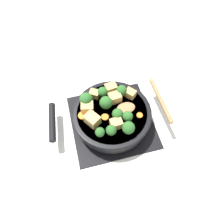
# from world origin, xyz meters

# --- Properties ---
(ground_plane) EXTENTS (2.40, 2.40, 0.00)m
(ground_plane) POSITION_xyz_m (0.00, 0.00, 0.00)
(ground_plane) COLOR white
(front_burner_grate) EXTENTS (0.31, 0.31, 0.03)m
(front_burner_grate) POSITION_xyz_m (0.00, 0.00, 0.01)
(front_burner_grate) COLOR black
(front_burner_grate) RESTS_ON ground_plane
(skillet_pan) EXTENTS (0.29, 0.38, 0.05)m
(skillet_pan) POSITION_xyz_m (-0.00, -0.00, 0.05)
(skillet_pan) COLOR black
(skillet_pan) RESTS_ON front_burner_grate
(wooden_spoon) EXTENTS (0.20, 0.18, 0.02)m
(wooden_spoon) POSITION_xyz_m (-0.00, 0.12, 0.08)
(wooden_spoon) COLOR #A87A4C
(wooden_spoon) RESTS_ON skillet_pan
(tofu_cube_center_large) EXTENTS (0.04, 0.05, 0.03)m
(tofu_cube_center_large) POSITION_xyz_m (-0.08, -0.05, 0.09)
(tofu_cube_center_large) COLOR tan
(tofu_cube_center_large) RESTS_ON skillet_pan
(tofu_cube_near_handle) EXTENTS (0.04, 0.05, 0.04)m
(tofu_cube_near_handle) POSITION_xyz_m (-0.05, 0.02, 0.09)
(tofu_cube_near_handle) COLOR tan
(tofu_cube_near_handle) RESTS_ON skillet_pan
(tofu_cube_east_chunk) EXTENTS (0.04, 0.05, 0.03)m
(tofu_cube_east_chunk) POSITION_xyz_m (-0.03, -0.08, 0.09)
(tofu_cube_east_chunk) COLOR tan
(tofu_cube_east_chunk) RESTS_ON skillet_pan
(tofu_cube_west_chunk) EXTENTS (0.06, 0.06, 0.04)m
(tofu_cube_west_chunk) POSITION_xyz_m (0.02, -0.08, 0.09)
(tofu_cube_west_chunk) COLOR tan
(tofu_cube_west_chunk) RESTS_ON skillet_pan
(tofu_cube_back_piece) EXTENTS (0.04, 0.04, 0.03)m
(tofu_cube_back_piece) POSITION_xyz_m (0.06, -0.00, 0.09)
(tofu_cube_back_piece) COLOR tan
(tofu_cube_back_piece) RESTS_ON skillet_pan
(tofu_cube_front_piece) EXTENTS (0.05, 0.05, 0.03)m
(tofu_cube_front_piece) POSITION_xyz_m (-0.05, 0.08, 0.09)
(tofu_cube_front_piece) COLOR tan
(tofu_cube_front_piece) RESTS_ON skillet_pan
(tofu_cube_mid_small) EXTENTS (0.04, 0.05, 0.03)m
(tofu_cube_mid_small) POSITION_xyz_m (-0.09, 0.02, 0.09)
(tofu_cube_mid_small) COLOR tan
(tofu_cube_mid_small) RESTS_ON skillet_pan
(broccoli_floret_near_spoon) EXTENTS (0.04, 0.04, 0.05)m
(broccoli_floret_near_spoon) POSITION_xyz_m (-0.07, 0.05, 0.10)
(broccoli_floret_near_spoon) COLOR #709956
(broccoli_floret_near_spoon) RESTS_ON skillet_pan
(broccoli_floret_center_top) EXTENTS (0.04, 0.04, 0.04)m
(broccoli_floret_center_top) POSITION_xyz_m (0.08, -0.02, 0.10)
(broccoli_floret_center_top) COLOR #709956
(broccoli_floret_center_top) RESTS_ON skillet_pan
(broccoli_floret_east_rim) EXTENTS (0.03, 0.03, 0.04)m
(broccoli_floret_east_rim) POSITION_xyz_m (0.08, -0.06, 0.10)
(broccoli_floret_east_rim) COLOR #709956
(broccoli_floret_east_rim) RESTS_ON skillet_pan
(broccoli_floret_west_rim) EXTENTS (0.04, 0.04, 0.04)m
(broccoli_floret_west_rim) POSITION_xyz_m (-0.08, -0.02, 0.10)
(broccoli_floret_west_rim) COLOR #709956
(broccoli_floret_west_rim) RESTS_ON skillet_pan
(broccoli_floret_north_edge) EXTENTS (0.04, 0.04, 0.04)m
(broccoli_floret_north_edge) POSITION_xyz_m (0.05, 0.04, 0.10)
(broccoli_floret_north_edge) COLOR #709956
(broccoli_floret_north_edge) RESTS_ON skillet_pan
(broccoli_floret_south_cluster) EXTENTS (0.04, 0.04, 0.05)m
(broccoli_floret_south_cluster) POSITION_xyz_m (0.03, 0.01, 0.10)
(broccoli_floret_south_cluster) COLOR #709956
(broccoli_floret_south_cluster) RESTS_ON skillet_pan
(broccoli_floret_mid_floret) EXTENTS (0.05, 0.05, 0.05)m
(broccoli_floret_mid_floret) POSITION_xyz_m (-0.03, -0.02, 0.10)
(broccoli_floret_mid_floret) COLOR #709956
(broccoli_floret_mid_floret) RESTS_ON skillet_pan
(broccoli_floret_small_inner) EXTENTS (0.05, 0.05, 0.05)m
(broccoli_floret_small_inner) POSITION_xyz_m (-0.06, -0.08, 0.10)
(broccoli_floret_small_inner) COLOR #709956
(broccoli_floret_small_inner) RESTS_ON skillet_pan
(broccoli_floret_tall_stem) EXTENTS (0.04, 0.04, 0.05)m
(broccoli_floret_tall_stem) POSITION_xyz_m (0.09, 0.03, 0.10)
(broccoli_floret_tall_stem) COLOR #709956
(broccoli_floret_tall_stem) RESTS_ON skillet_pan
(carrot_slice_orange_thin) EXTENTS (0.03, 0.03, 0.01)m
(carrot_slice_orange_thin) POSITION_xyz_m (-0.09, 0.06, 0.08)
(carrot_slice_orange_thin) COLOR orange
(carrot_slice_orange_thin) RESTS_ON skillet_pan
(carrot_slice_near_center) EXTENTS (0.03, 0.03, 0.01)m
(carrot_slice_near_center) POSITION_xyz_m (-0.01, -0.11, 0.08)
(carrot_slice_near_center) COLOR orange
(carrot_slice_near_center) RESTS_ON skillet_pan
(carrot_slice_edge_slice) EXTENTS (0.03, 0.03, 0.01)m
(carrot_slice_edge_slice) POSITION_xyz_m (0.02, -0.03, 0.08)
(carrot_slice_edge_slice) COLOR orange
(carrot_slice_edge_slice) RESTS_ON skillet_pan
(carrot_slice_under_broccoli) EXTENTS (0.02, 0.02, 0.01)m
(carrot_slice_under_broccoli) POSITION_xyz_m (0.04, 0.09, 0.08)
(carrot_slice_under_broccoli) COLOR orange
(carrot_slice_under_broccoli) RESTS_ON skillet_pan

